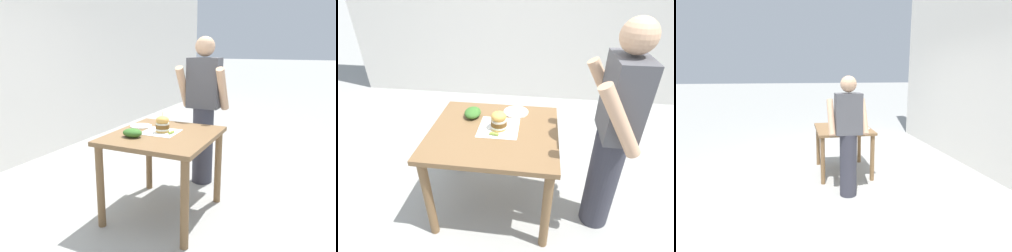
# 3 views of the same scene
# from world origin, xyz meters

# --- Properties ---
(ground_plane) EXTENTS (80.00, 80.00, 0.00)m
(ground_plane) POSITION_xyz_m (0.00, 0.00, 0.00)
(ground_plane) COLOR #9E9E99
(patio_table) EXTENTS (0.92, 1.02, 0.80)m
(patio_table) POSITION_xyz_m (0.00, 0.00, 0.67)
(patio_table) COLOR brown
(patio_table) RESTS_ON ground
(serving_paper) EXTENTS (0.32, 0.32, 0.00)m
(serving_paper) POSITION_xyz_m (-0.04, 0.03, 0.80)
(serving_paper) COLOR white
(serving_paper) RESTS_ON patio_table
(sandwich) EXTENTS (0.13, 0.13, 0.19)m
(sandwich) POSITION_xyz_m (-0.03, 0.04, 0.88)
(sandwich) COLOR gold
(sandwich) RESTS_ON serving_paper
(pickle_spear) EXTENTS (0.04, 0.07, 0.02)m
(pickle_spear) POSITION_xyz_m (0.07, 0.02, 0.82)
(pickle_spear) COLOR #8EA83D
(pickle_spear) RESTS_ON serving_paper
(side_plate_with_forks) EXTENTS (0.22, 0.22, 0.02)m
(side_plate_with_forks) POSITION_xyz_m (-0.32, 0.15, 0.81)
(side_plate_with_forks) COLOR white
(side_plate_with_forks) RESTS_ON patio_table
(side_salad) EXTENTS (0.18, 0.14, 0.08)m
(side_salad) POSITION_xyz_m (-0.20, -0.22, 0.84)
(side_salad) COLOR #386B28
(side_salad) RESTS_ON patio_table
(diner_across_table) EXTENTS (0.55, 0.35, 1.69)m
(diner_across_table) POSITION_xyz_m (0.08, 0.89, 0.88)
(diner_across_table) COLOR #33333D
(diner_across_table) RESTS_ON ground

